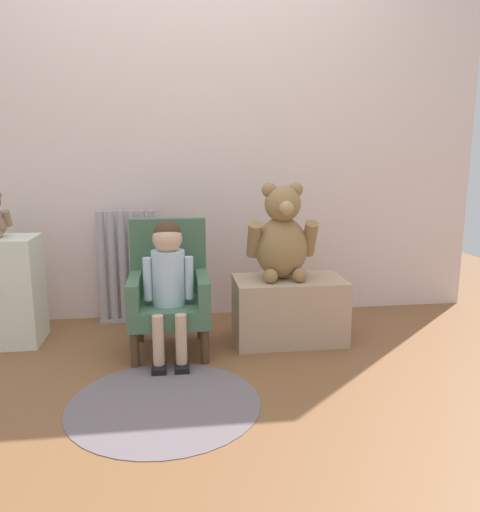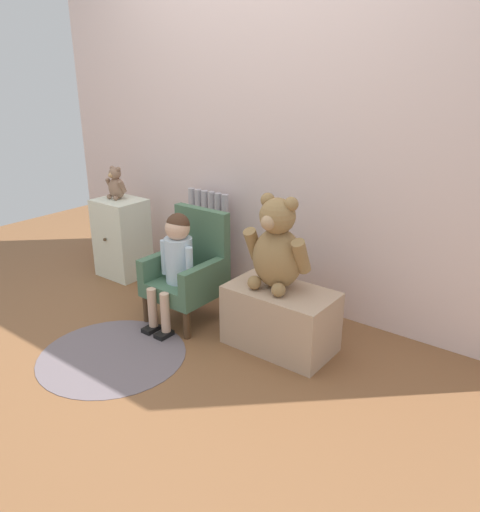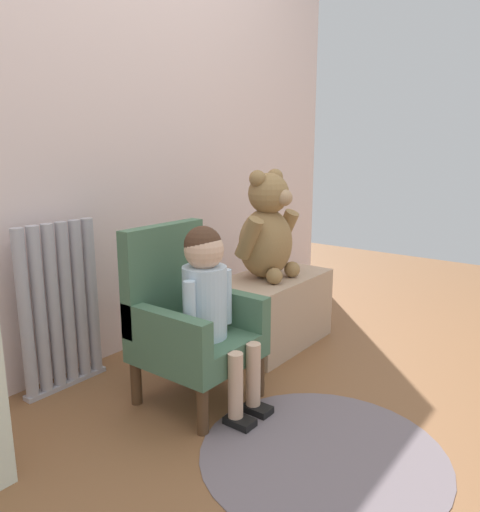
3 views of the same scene
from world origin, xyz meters
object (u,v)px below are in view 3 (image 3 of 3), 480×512
object	(u,v)px
floor_rug	(323,454)
child_figure	(209,292)
low_bench	(273,310)
child_armchair	(188,321)
large_teddy_bear	(267,231)
radiator	(61,307)

from	to	relation	value
floor_rug	child_figure	bearing A→B (deg)	87.11
low_bench	floor_rug	distance (m)	0.97
child_armchair	floor_rug	bearing A→B (deg)	-92.36
child_armchair	low_bench	distance (m)	0.68
floor_rug	large_teddy_bear	bearing A→B (deg)	46.16
large_teddy_bear	floor_rug	size ratio (longest dim) A/B	0.64
child_figure	floor_rug	bearing A→B (deg)	-92.89
child_figure	floor_rug	distance (m)	0.69
child_armchair	low_bench	bearing A→B (deg)	2.73
radiator	floor_rug	size ratio (longest dim) A/B	0.85
child_armchair	low_bench	world-z (taller)	child_armchair
child_armchair	large_teddy_bear	distance (m)	0.68
child_figure	large_teddy_bear	world-z (taller)	large_teddy_bear
child_figure	radiator	bearing A→B (deg)	113.17
low_bench	child_armchair	bearing A→B (deg)	-177.27
child_figure	floor_rug	world-z (taller)	child_figure
large_teddy_bear	child_figure	bearing A→B (deg)	-165.46
child_armchair	floor_rug	world-z (taller)	child_armchair
low_bench	floor_rug	xyz separation A→B (m)	(-0.69, -0.66, -0.18)
child_armchair	floor_rug	xyz separation A→B (m)	(-0.03, -0.63, -0.32)
child_armchair	child_figure	xyz separation A→B (m)	(0.00, -0.11, 0.14)
radiator	floor_rug	bearing A→B (deg)	-78.34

